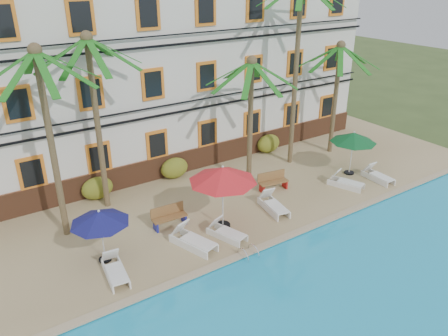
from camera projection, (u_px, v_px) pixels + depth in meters
ground at (265, 235)px, 18.41m from camera, size 100.00×100.00×0.00m
pool_deck at (203, 188)px, 22.14m from camera, size 30.00×12.00×0.25m
pool_coping at (279, 240)px, 17.62m from camera, size 30.00×0.35×0.06m
hotel_building at (154, 67)px, 23.72m from camera, size 25.40×6.44×10.22m
palm_a at (47, 119)px, 16.01m from camera, size 4.37×4.37×7.71m
palm_b at (94, 100)px, 18.12m from camera, size 4.37×4.37×7.82m
palm_c at (251, 102)px, 20.88m from camera, size 4.37×4.37×6.38m
palm_d at (297, 52)px, 22.21m from camera, size 4.37×4.37×9.76m
palm_e at (337, 81)px, 24.46m from camera, size 4.37×4.37×6.47m
shrub_left at (97, 188)px, 20.62m from camera, size 1.50×0.90×1.10m
shrub_mid at (174, 168)px, 22.68m from camera, size 1.50×0.90×1.10m
shrub_right at (268, 144)px, 25.84m from camera, size 1.50×0.90×1.10m
umbrella_blue at (100, 218)px, 15.67m from camera, size 2.18×2.18×2.18m
umbrella_red at (223, 175)px, 17.60m from camera, size 2.84×2.84×2.84m
umbrella_green at (354, 138)px, 22.54m from camera, size 2.39×2.39×2.39m
lounger_a at (115, 270)px, 15.48m from camera, size 0.85×1.86×0.85m
lounger_b at (192, 240)px, 17.14m from camera, size 1.31×2.14×0.95m
lounger_c at (226, 232)px, 17.73m from camera, size 1.12×1.82×0.81m
lounger_d at (273, 205)px, 19.72m from camera, size 0.98×1.97×0.89m
lounger_e at (345, 182)px, 21.86m from camera, size 1.20×1.86×0.83m
lounger_f at (377, 175)px, 22.54m from camera, size 0.70×1.77×0.83m
bench_left at (169, 216)px, 18.46m from camera, size 1.52×0.55×0.93m
bench_right at (273, 181)px, 21.51m from camera, size 1.56×0.72×0.93m
pool_ladder at (248, 255)px, 16.74m from camera, size 0.54×0.74×0.74m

